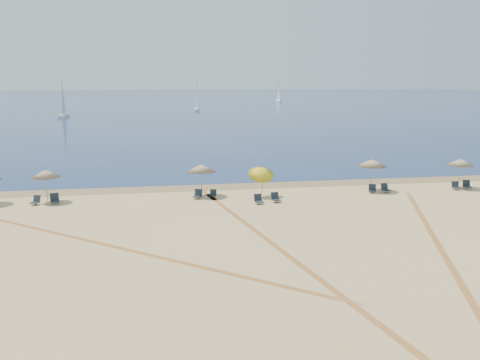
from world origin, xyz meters
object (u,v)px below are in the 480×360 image
object	(u,v)px
chair_1	(36,201)
chair_7	(372,189)
umbrella_4	(372,163)
umbrella_5	(460,162)
chair_6	(276,198)
umbrella_3	(261,172)
sailboat_2	(278,96)
chair_8	(385,188)
sailboat_1	(63,106)
chair_2	(55,199)
chair_4	(213,194)
chair_10	(467,185)
chair_9	(456,186)
chair_3	(198,195)
umbrella_2	(201,168)
chair_5	(258,200)
sailboat_0	(197,102)
umbrella_1	(46,173)

from	to	relation	value
chair_1	chair_7	world-z (taller)	chair_7
umbrella_4	chair_7	xyz separation A→B (m)	(-0.17, -0.68, -1.99)
umbrella_5	chair_6	bearing A→B (deg)	-172.08
umbrella_3	sailboat_2	xyz separation A→B (m)	(40.44, 159.36, 0.38)
umbrella_3	chair_8	distance (m)	10.16
chair_7	sailboat_1	size ratio (longest dim) A/B	0.09
umbrella_3	chair_2	bearing A→B (deg)	178.27
chair_4	chair_10	size ratio (longest dim) A/B	0.83
chair_4	chair_9	size ratio (longest dim) A/B	0.92
chair_3	chair_10	world-z (taller)	chair_3
chair_2	chair_9	distance (m)	31.14
chair_6	chair_10	xyz separation A→B (m)	(16.49, 1.93, -0.00)
umbrella_2	sailboat_1	xyz separation A→B (m)	(-24.19, 87.66, 0.41)
umbrella_5	chair_9	world-z (taller)	umbrella_5
umbrella_4	chair_5	bearing A→B (deg)	-164.39
chair_4	chair_7	distance (m)	12.55
chair_1	chair_10	size ratio (longest dim) A/B	1.00
umbrella_5	sailboat_0	distance (m)	108.95
sailboat_2	chair_7	bearing A→B (deg)	-106.84
umbrella_2	chair_5	size ratio (longest dim) A/B	3.49
umbrella_5	chair_5	bearing A→B (deg)	-171.79
chair_4	chair_5	bearing A→B (deg)	-28.08
chair_4	chair_6	xyz separation A→B (m)	(4.30, -2.30, 0.05)
chair_5	sailboat_0	xyz separation A→B (m)	(5.00, 110.75, 2.27)
chair_4	chair_5	size ratio (longest dim) A/B	0.92
chair_1	chair_8	bearing A→B (deg)	23.79
umbrella_2	chair_6	xyz separation A→B (m)	(5.13, -2.79, -1.87)
chair_1	chair_8	world-z (taller)	chair_8
chair_3	umbrella_4	bearing A→B (deg)	24.20
umbrella_2	umbrella_4	bearing A→B (deg)	-1.44
chair_3	umbrella_1	bearing A→B (deg)	-160.81
sailboat_2	chair_4	bearing A→B (deg)	-111.16
chair_1	chair_7	bearing A→B (deg)	23.73
umbrella_4	sailboat_2	distance (m)	161.69
umbrella_2	chair_1	world-z (taller)	umbrella_2
chair_1	sailboat_1	world-z (taller)	sailboat_1
chair_5	umbrella_2	bearing A→B (deg)	134.60
chair_2	chair_8	world-z (taller)	chair_2
chair_5	chair_7	size ratio (longest dim) A/B	0.89
chair_7	chair_10	bearing A→B (deg)	24.35
umbrella_1	chair_4	world-z (taller)	umbrella_1
umbrella_3	chair_8	world-z (taller)	umbrella_3
umbrella_3	chair_1	distance (m)	16.42
chair_6	chair_10	world-z (taller)	chair_6
chair_5	sailboat_2	xyz separation A→B (m)	(41.06, 161.35, 2.03)
chair_4	sailboat_2	xyz separation A→B (m)	(44.04, 158.77, 2.08)
chair_1	chair_6	size ratio (longest dim) A/B	1.01
chair_4	umbrella_5	bearing A→B (deg)	12.56
umbrella_3	chair_9	world-z (taller)	umbrella_3
chair_9	sailboat_1	size ratio (longest dim) A/B	0.08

